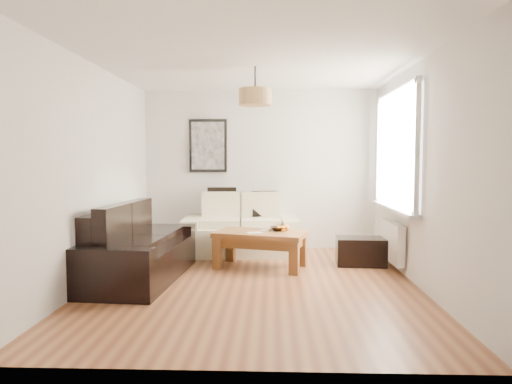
{
  "coord_description": "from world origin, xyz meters",
  "views": [
    {
      "loc": [
        0.21,
        -5.33,
        1.47
      ],
      "look_at": [
        0.0,
        0.6,
        1.05
      ],
      "focal_mm": 32.17,
      "sensor_mm": 36.0,
      "label": 1
    }
  ],
  "objects_px": {
    "loveseat_cream": "(241,225)",
    "sofa_leather": "(138,245)",
    "ottoman": "(361,251)",
    "coffee_table": "(260,250)"
  },
  "relations": [
    {
      "from": "sofa_leather",
      "to": "ottoman",
      "type": "distance_m",
      "value": 3.02
    },
    {
      "from": "loveseat_cream",
      "to": "sofa_leather",
      "type": "xyz_separation_m",
      "value": [
        -1.15,
        -1.61,
        -0.02
      ]
    },
    {
      "from": "loveseat_cream",
      "to": "coffee_table",
      "type": "xyz_separation_m",
      "value": [
        0.33,
        -0.94,
        -0.2
      ]
    },
    {
      "from": "loveseat_cream",
      "to": "ottoman",
      "type": "height_order",
      "value": "loveseat_cream"
    },
    {
      "from": "loveseat_cream",
      "to": "ottoman",
      "type": "distance_m",
      "value": 1.9
    },
    {
      "from": "loveseat_cream",
      "to": "ottoman",
      "type": "bearing_deg",
      "value": -26.38
    },
    {
      "from": "coffee_table",
      "to": "sofa_leather",
      "type": "bearing_deg",
      "value": -155.65
    },
    {
      "from": "coffee_table",
      "to": "ottoman",
      "type": "height_order",
      "value": "coffee_table"
    },
    {
      "from": "loveseat_cream",
      "to": "ottoman",
      "type": "relative_size",
      "value": 2.65
    },
    {
      "from": "ottoman",
      "to": "coffee_table",
      "type": "bearing_deg",
      "value": -171.94
    }
  ]
}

